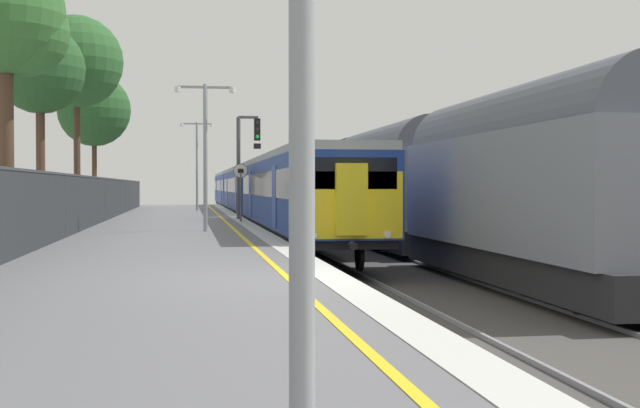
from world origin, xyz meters
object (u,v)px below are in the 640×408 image
object	(u,v)px
freight_train_adjacent_track	(389,182)
background_tree_left	(38,72)
background_tree_right	(11,22)
commuter_train_at_platform	(254,190)
background_tree_back	(78,64)
signal_gantry	(245,155)
speed_limit_sign	(241,185)
platform_lamp_mid	(205,143)
platform_lamp_far	(197,158)
background_tree_centre	(94,112)

from	to	relation	value
freight_train_adjacent_track	background_tree_left	distance (m)	14.28
background_tree_left	background_tree_right	world-z (taller)	background_tree_left
background_tree_right	background_tree_left	bearing A→B (deg)	96.24
background_tree_left	commuter_train_at_platform	bearing A→B (deg)	61.06
freight_train_adjacent_track	background_tree_left	bearing A→B (deg)	178.12
commuter_train_at_platform	background_tree_back	world-z (taller)	background_tree_back
signal_gantry	background_tree_back	world-z (taller)	background_tree_back
speed_limit_sign	background_tree_right	xyz separation A→B (m)	(-6.61, -12.34, 4.11)
background_tree_right	background_tree_back	bearing A→B (deg)	90.99
platform_lamp_mid	background_tree_back	size ratio (longest dim) A/B	0.55
signal_gantry	platform_lamp_mid	bearing A→B (deg)	-101.36
platform_lamp_far	background_tree_left	size ratio (longest dim) A/B	0.71
background_tree_left	background_tree_right	size ratio (longest dim) A/B	1.04
background_tree_centre	background_tree_back	distance (m)	13.46
freight_train_adjacent_track	signal_gantry	xyz separation A→B (m)	(-5.47, 5.10, 1.28)
commuter_train_at_platform	signal_gantry	bearing A→B (deg)	-96.53
commuter_train_at_platform	signal_gantry	size ratio (longest dim) A/B	12.91
background_tree_centre	background_tree_left	bearing A→B (deg)	-90.47
platform_lamp_far	background_tree_back	world-z (taller)	background_tree_back
speed_limit_sign	signal_gantry	bearing A→B (deg)	82.86
freight_train_adjacent_track	speed_limit_sign	world-z (taller)	freight_train_adjacent_track
platform_lamp_mid	background_tree_centre	xyz separation A→B (m)	(-6.04, 22.88, 2.98)
freight_train_adjacent_track	commuter_train_at_platform	bearing A→B (deg)	102.63
background_tree_back	speed_limit_sign	bearing A→B (deg)	-21.08
background_tree_left	background_tree_back	xyz separation A→B (m)	(0.92, 4.24, 0.95)
background_tree_right	background_tree_back	world-z (taller)	background_tree_back
freight_train_adjacent_track	speed_limit_sign	size ratio (longest dim) A/B	16.33
platform_lamp_mid	background_tree_left	size ratio (longest dim) A/B	0.64
speed_limit_sign	background_tree_left	xyz separation A→B (m)	(-7.79, -1.59, 4.29)
commuter_train_at_platform	signal_gantry	distance (m)	12.96
background_tree_centre	signal_gantry	bearing A→B (deg)	-58.27
background_tree_right	background_tree_back	size ratio (longest dim) A/B	0.83
signal_gantry	platform_lamp_far	world-z (taller)	platform_lamp_far
platform_lamp_far	background_tree_left	bearing A→B (deg)	-108.94
background_tree_right	background_tree_back	distance (m)	15.03
platform_lamp_far	background_tree_right	world-z (taller)	background_tree_right
signal_gantry	background_tree_left	world-z (taller)	background_tree_left
commuter_train_at_platform	background_tree_centre	bearing A→B (deg)	178.69
background_tree_right	background_tree_centre	bearing A→B (deg)	92.08
background_tree_back	background_tree_centre	bearing A→B (deg)	93.30
freight_train_adjacent_track	signal_gantry	world-z (taller)	signal_gantry
speed_limit_sign	platform_lamp_mid	bearing A→B (deg)	-103.22
commuter_train_at_platform	background_tree_left	xyz separation A→B (m)	(-9.63, -17.43, 4.58)
commuter_train_at_platform	platform_lamp_mid	size ratio (longest dim) A/B	12.41
speed_limit_sign	platform_lamp_far	distance (m)	16.60
freight_train_adjacent_track	background_tree_left	xyz separation A→B (m)	(-13.64, 0.45, 4.19)
background_tree_back	freight_train_adjacent_track	bearing A→B (deg)	-20.23
signal_gantry	speed_limit_sign	xyz separation A→B (m)	(-0.38, -3.07, -1.37)
background_tree_back	commuter_train_at_platform	bearing A→B (deg)	56.53
platform_lamp_far	background_tree_centre	size ratio (longest dim) A/B	0.66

